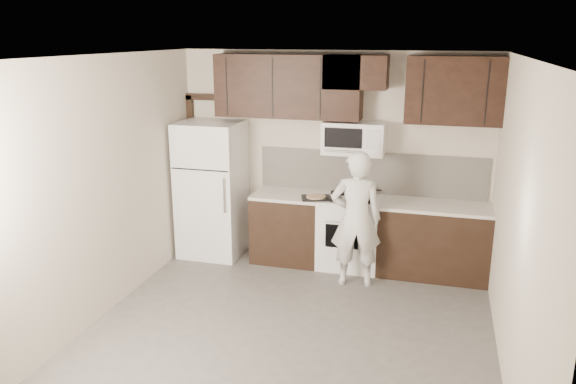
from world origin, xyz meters
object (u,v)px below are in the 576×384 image
at_px(stove, 349,232).
at_px(refrigerator, 212,189).
at_px(microwave, 354,138).
at_px(person, 356,219).

relative_size(stove, refrigerator, 0.52).
relative_size(stove, microwave, 1.24).
distance_m(stove, refrigerator, 1.90).
height_order(refrigerator, person, refrigerator).
relative_size(microwave, person, 0.47).
distance_m(microwave, person, 1.07).
bearing_deg(person, stove, -84.27).
bearing_deg(refrigerator, person, -13.38).
height_order(stove, microwave, microwave).
xyz_separation_m(stove, person, (0.15, -0.53, 0.35)).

